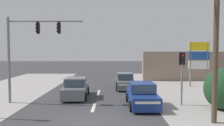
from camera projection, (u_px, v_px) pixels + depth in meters
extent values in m
plane|color=#3A3A3D|center=(88.00, 122.00, 11.19)|extent=(140.00, 140.00, 0.00)
cube|color=silver|center=(93.00, 107.00, 14.18)|extent=(0.20, 2.40, 0.01)
cube|color=silver|center=(98.00, 93.00, 19.18)|extent=(0.20, 2.40, 0.01)
cylinder|color=#4C3D2B|center=(215.00, 35.00, 10.82)|extent=(0.26, 0.26, 8.84)
cylinder|color=slate|center=(8.00, 60.00, 15.16)|extent=(0.18, 0.18, 6.00)
cylinder|color=slate|center=(44.00, 21.00, 14.99)|extent=(5.20, 0.18, 0.11)
cube|color=black|center=(37.00, 28.00, 15.02)|extent=(0.20, 0.26, 0.68)
cube|color=black|center=(37.00, 28.00, 15.02)|extent=(0.05, 0.44, 0.84)
sphere|color=red|center=(35.00, 25.00, 15.01)|extent=(0.13, 0.13, 0.13)
sphere|color=black|center=(35.00, 28.00, 15.02)|extent=(0.13, 0.13, 0.13)
sphere|color=black|center=(35.00, 31.00, 15.03)|extent=(0.13, 0.13, 0.13)
cube|color=black|center=(58.00, 28.00, 15.01)|extent=(0.20, 0.26, 0.68)
cube|color=black|center=(58.00, 28.00, 15.01)|extent=(0.05, 0.44, 0.84)
sphere|color=red|center=(56.00, 25.00, 15.00)|extent=(0.13, 0.13, 0.13)
sphere|color=black|center=(56.00, 28.00, 15.01)|extent=(0.13, 0.13, 0.13)
sphere|color=black|center=(56.00, 31.00, 15.02)|extent=(0.13, 0.13, 0.13)
cylinder|color=slate|center=(181.00, 85.00, 14.63)|extent=(0.12, 0.12, 2.80)
cube|color=black|center=(181.00, 59.00, 14.53)|extent=(0.30, 0.25, 0.68)
cube|color=black|center=(181.00, 59.00, 14.53)|extent=(0.44, 0.13, 0.84)
sphere|color=red|center=(182.00, 55.00, 14.41)|extent=(0.13, 0.13, 0.13)
sphere|color=black|center=(182.00, 59.00, 14.42)|extent=(0.13, 0.13, 0.13)
sphere|color=black|center=(182.00, 62.00, 14.43)|extent=(0.13, 0.13, 0.13)
cylinder|color=slate|center=(189.00, 64.00, 22.24)|extent=(0.16, 0.16, 4.60)
cylinder|color=slate|center=(206.00, 64.00, 22.25)|extent=(0.16, 0.16, 4.60)
cube|color=yellow|center=(198.00, 46.00, 22.15)|extent=(2.10, 0.14, 0.84)
cube|color=#1E4793|center=(198.00, 56.00, 22.20)|extent=(2.10, 0.14, 0.84)
cube|color=silver|center=(198.00, 65.00, 22.25)|extent=(2.10, 0.14, 0.84)
ellipsoid|color=#1E4223|center=(224.00, 89.00, 13.52)|extent=(2.53, 2.28, 2.62)
cube|color=gray|center=(190.00, 66.00, 27.12)|extent=(12.00, 1.00, 3.60)
cube|color=slate|center=(124.00, 84.00, 21.01)|extent=(1.64, 3.62, 0.76)
cube|color=slate|center=(124.00, 76.00, 21.28)|extent=(1.50, 1.92, 0.64)
cube|color=#384756|center=(125.00, 77.00, 20.31)|extent=(1.36, 0.07, 0.54)
cube|color=#384756|center=(124.00, 75.00, 22.25)|extent=(1.33, 0.07, 0.51)
cube|color=white|center=(125.00, 85.00, 19.19)|extent=(1.36, 0.05, 0.14)
cylinder|color=black|center=(134.00, 88.00, 19.91)|extent=(0.19, 0.60, 0.60)
cylinder|color=black|center=(116.00, 88.00, 19.92)|extent=(0.19, 0.60, 0.60)
cylinder|color=black|center=(131.00, 84.00, 22.14)|extent=(0.19, 0.60, 0.60)
cylinder|color=black|center=(116.00, 84.00, 22.15)|extent=(0.19, 0.60, 0.60)
cube|color=slate|center=(75.00, 91.00, 17.20)|extent=(1.86, 4.26, 0.80)
cube|color=slate|center=(75.00, 82.00, 17.11)|extent=(1.63, 1.96, 0.62)
cube|color=#384756|center=(76.00, 80.00, 18.08)|extent=(1.44, 0.12, 0.53)
cube|color=#384756|center=(73.00, 84.00, 16.14)|extent=(1.41, 0.12, 0.50)
cube|color=white|center=(78.00, 84.00, 19.30)|extent=(1.45, 0.10, 0.14)
cylinder|color=black|center=(67.00, 90.00, 18.47)|extent=(0.22, 0.65, 0.64)
cylinder|color=black|center=(87.00, 90.00, 18.54)|extent=(0.22, 0.65, 0.64)
cylinder|color=black|center=(61.00, 97.00, 15.87)|extent=(0.22, 0.65, 0.64)
cylinder|color=black|center=(84.00, 97.00, 15.95)|extent=(0.22, 0.65, 0.64)
cube|color=navy|center=(141.00, 98.00, 14.46)|extent=(1.78, 4.23, 0.80)
cube|color=navy|center=(141.00, 87.00, 14.47)|extent=(1.60, 1.93, 0.62)
cube|color=#384756|center=(143.00, 90.00, 13.50)|extent=(1.44, 0.09, 0.53)
cube|color=#384756|center=(139.00, 85.00, 15.44)|extent=(1.40, 0.09, 0.50)
cube|color=white|center=(147.00, 103.00, 12.33)|extent=(1.45, 0.07, 0.14)
cylinder|color=black|center=(158.00, 106.00, 13.19)|extent=(0.20, 0.64, 0.64)
cylinder|color=black|center=(130.00, 106.00, 13.15)|extent=(0.20, 0.64, 0.64)
cylinder|color=black|center=(150.00, 97.00, 15.79)|extent=(0.20, 0.64, 0.64)
cylinder|color=black|center=(126.00, 97.00, 15.75)|extent=(0.20, 0.64, 0.64)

